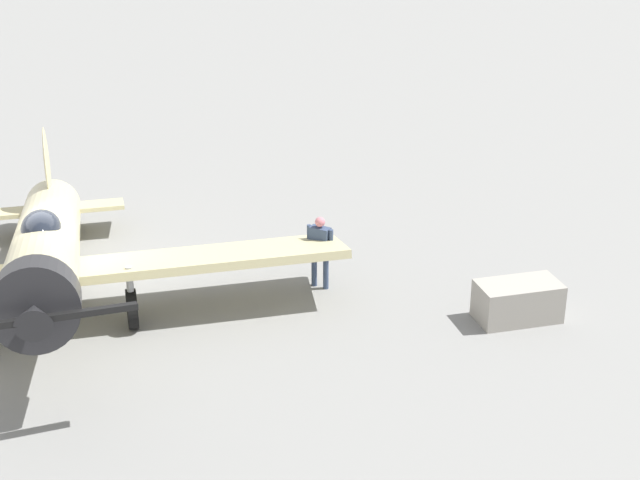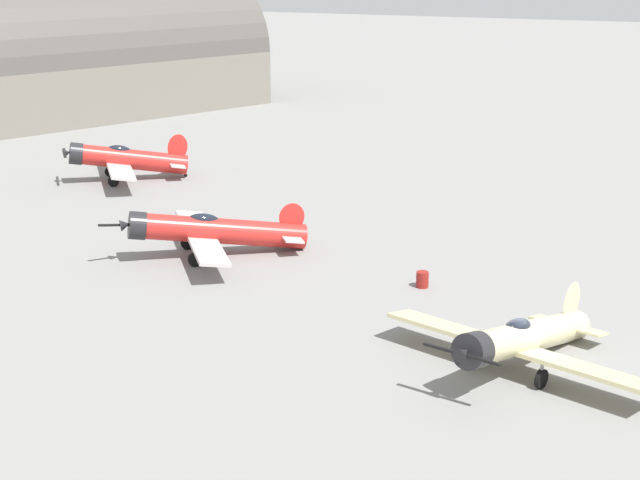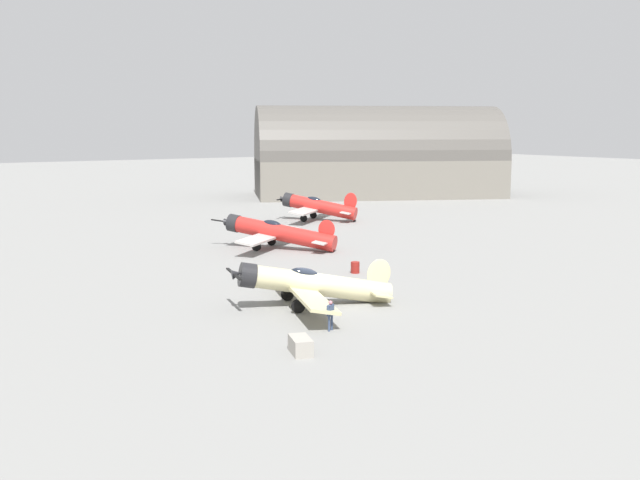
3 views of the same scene
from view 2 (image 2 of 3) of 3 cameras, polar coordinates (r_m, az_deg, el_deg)
The scene contains 6 objects.
ground_plane at distance 41.63m, azimuth 12.13°, elevation -7.22°, with size 400.00×400.00×0.00m, color gray.
airplane_foreground at distance 40.71m, azimuth 11.90°, elevation -5.76°, with size 11.83×9.75×3.02m.
airplane_mid_apron at distance 54.42m, azimuth -6.39°, elevation 0.54°, with size 9.76×9.49×2.94m.
airplane_far_line at distance 73.19m, azimuth -11.51°, elevation 4.73°, with size 8.95×9.67×3.43m.
fuel_drum at distance 49.72m, azimuth 6.09°, elevation -2.35°, with size 0.68×0.68×0.83m.
distant_hangar at distance 104.36m, azimuth -13.87°, elevation 10.01°, with size 30.25×40.47×16.25m.
Camera 2 is at (-6.23, 37.56, 16.84)m, focal length 53.96 mm.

